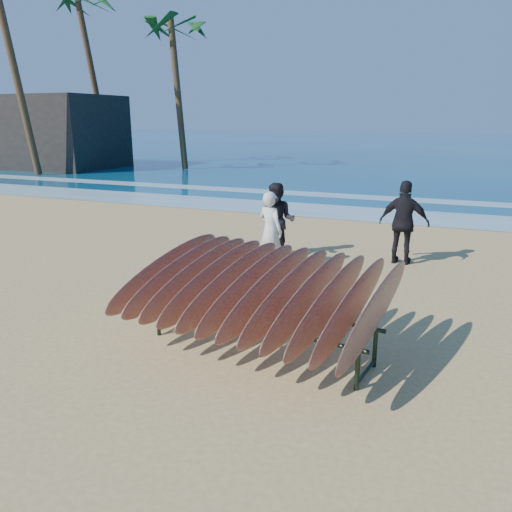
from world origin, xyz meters
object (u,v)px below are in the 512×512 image
Objects in this scene: person_dark_a at (278,221)px; palm_right at (88,5)px; person_white at (270,231)px; building at (41,132)px; surfboard_rack at (259,289)px; person_dark_b at (404,223)px; palm_mid at (176,31)px.

person_dark_a is 0.16× the size of palm_right.
building is (-20.88, 15.30, 1.35)m from person_white.
palm_right is (-19.55, 21.20, 8.69)m from surfboard_rack.
person_dark_b is 22.10m from palm_mid.
person_dark_a is 25.32m from building.
surfboard_rack is 1.98× the size of person_dark_b.
person_white is 0.96× the size of person_dark_a.
person_dark_a is at bearing -34.87° from building.
surfboard_rack is at bearing -77.59° from person_dark_a.
surfboard_rack is 29.08m from building.
palm_right is (-20.86, 16.23, 8.67)m from person_dark_b.
palm_mid is at bearing -42.42° from person_dark_b.
person_white is at bearing 116.76° from surfboard_rack.
person_white is at bearing 33.56° from person_dark_b.
person_white is 0.90× the size of person_dark_b.
palm_mid is (-11.72, 15.93, 6.80)m from person_dark_a.
person_white is 21.65m from palm_mid.
person_white is at bearing -43.78° from palm_right.
person_dark_a is 26.26m from palm_right.
person_dark_a is 2.68m from person_dark_b.
person_dark_a is 0.17× the size of building.
person_dark_b is 0.21× the size of palm_mid.
palm_right is at bearing -33.28° from person_dark_b.
person_white is at bearing -36.23° from building.
person_dark_a is at bearing -42.59° from palm_right.
building is (-23.37, 13.92, 1.26)m from person_dark_b.
building reaches higher than person_white.
palm_mid reaches higher than person_white.
building is (-22.06, 18.90, 1.28)m from surfboard_rack.
palm_right reaches higher than person_white.
person_white is (-1.18, 3.60, -0.07)m from surfboard_rack.
palm_right is at bearing 172.76° from palm_mid.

